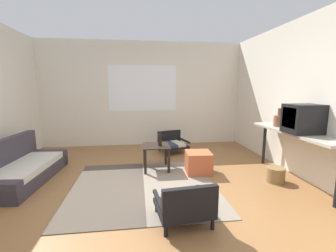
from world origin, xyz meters
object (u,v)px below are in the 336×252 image
couch (21,169)px  armchair_striped_foreground (185,205)px  armchair_by_window (172,143)px  wicker_basket (275,175)px  glass_bottle (160,140)px  ottoman_orange (198,162)px  crt_television (304,119)px  clay_vase (279,120)px  coffee_table (156,151)px  console_shelf (295,136)px

couch → armchair_striped_foreground: 2.89m
armchair_by_window → wicker_basket: 2.45m
armchair_by_window → glass_bottle: size_ratio=2.67×
ottoman_orange → wicker_basket: ottoman_orange is taller
couch → armchair_by_window: couch is taller
armchair_by_window → ottoman_orange: bearing=-79.7°
armchair_by_window → ottoman_orange: (0.26, -1.44, -0.03)m
crt_television → clay_vase: crt_television is taller
armchair_striped_foreground → clay_vase: size_ratio=2.03×
couch → coffee_table: bearing=6.6°
console_shelf → wicker_basket: bearing=-177.7°
ottoman_orange → glass_bottle: glass_bottle is taller
coffee_table → wicker_basket: 2.09m
armchair_by_window → coffee_table: bearing=-112.5°
ottoman_orange → console_shelf: (1.45, -0.54, 0.56)m
coffee_table → ottoman_orange: size_ratio=1.22×
armchair_striped_foreground → glass_bottle: (-0.11, 1.79, 0.35)m
couch → clay_vase: 4.52m
console_shelf → crt_television: bearing=-91.1°
clay_vase → ottoman_orange: bearing=176.3°
armchair_striped_foreground → glass_bottle: size_ratio=2.46×
armchair_striped_foreground → wicker_basket: armchair_striped_foreground is taller
ottoman_orange → clay_vase: (1.45, -0.09, 0.76)m
armchair_by_window → clay_vase: (1.71, -1.54, 0.73)m
armchair_by_window → clay_vase: size_ratio=2.21×
wicker_basket → armchair_by_window: bearing=125.3°
couch → armchair_by_window: (2.74, 1.43, 0.01)m
coffee_table → armchair_striped_foreground: 1.83m
couch → console_shelf: (4.46, -0.56, 0.55)m
armchair_striped_foreground → console_shelf: bearing=26.3°
glass_bottle → clay_vase: bearing=-9.2°
armchair_by_window → console_shelf: size_ratio=0.38×
armchair_by_window → wicker_basket: (1.42, -2.00, -0.10)m
coffee_table → console_shelf: size_ratio=0.28×
couch → armchair_striped_foreground: size_ratio=2.69×
ottoman_orange → glass_bottle: size_ratio=1.62×
console_shelf → clay_vase: 0.49m
ottoman_orange → clay_vase: bearing=-3.7°
clay_vase → wicker_basket: 1.00m
armchair_striped_foreground → armchair_by_window: bearing=84.2°
couch → glass_bottle: (2.33, 0.23, 0.37)m
couch → glass_bottle: bearing=5.6°
console_shelf → clay_vase: size_ratio=5.78×
ottoman_orange → armchair_by_window: bearing=100.3°
armchair_by_window → clay_vase: 2.41m
armchair_by_window → crt_television: crt_television is taller
coffee_table → wicker_basket: coffee_table is taller
console_shelf → glass_bottle: bearing=159.6°
armchair_striped_foreground → crt_television: bearing=22.5°
console_shelf → armchair_by_window: bearing=130.8°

